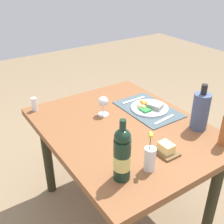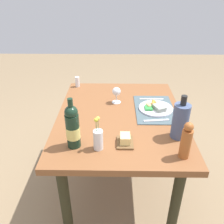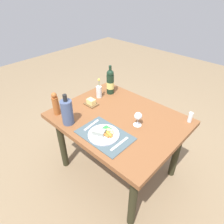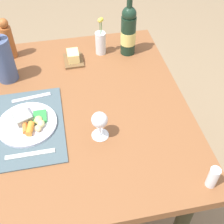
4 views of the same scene
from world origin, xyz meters
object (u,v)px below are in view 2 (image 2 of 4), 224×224
object	(u,v)px
butter_dish	(125,140)
fork	(156,120)
dining_table	(120,126)
wine_bottle	(73,127)
knife	(152,99)
pepper_mill	(186,141)
salt_shaker	(77,82)
dinner_plate	(155,108)
flower_vase	(98,139)
wine_glass	(116,92)
cooler_bottle	(180,121)

from	to	relation	value
butter_dish	fork	bearing A→B (deg)	-41.71
dining_table	wine_bottle	size ratio (longest dim) A/B	3.66
knife	wine_bottle	size ratio (longest dim) A/B	0.62
pepper_mill	salt_shaker	size ratio (longest dim) A/B	2.41
pepper_mill	knife	bearing A→B (deg)	7.26
fork	knife	xyz separation A→B (m)	(0.33, -0.01, 0.00)
dining_table	dinner_plate	size ratio (longest dim) A/B	4.52
dinner_plate	pepper_mill	xyz separation A→B (m)	(-0.53, -0.08, 0.09)
dining_table	flower_vase	size ratio (longest dim) A/B	5.41
knife	butter_dish	xyz separation A→B (m)	(-0.58, 0.24, 0.02)
butter_dish	salt_shaker	distance (m)	0.94
dinner_plate	wine_bottle	size ratio (longest dim) A/B	0.81
wine_glass	pepper_mill	bearing A→B (deg)	-149.94
wine_glass	cooler_bottle	size ratio (longest dim) A/B	0.45
dining_table	knife	distance (m)	0.37
cooler_bottle	salt_shaker	xyz separation A→B (m)	(0.77, 0.75, -0.07)
flower_vase	butter_dish	size ratio (longest dim) A/B	1.64
dinner_plate	cooler_bottle	distance (m)	0.37
dinner_plate	pepper_mill	size ratio (longest dim) A/B	1.13
fork	cooler_bottle	world-z (taller)	cooler_bottle
dinner_plate	pepper_mill	world-z (taller)	pepper_mill
fork	salt_shaker	distance (m)	0.87
fork	flower_vase	size ratio (longest dim) A/B	0.84
pepper_mill	flower_vase	world-z (taller)	pepper_mill
cooler_bottle	fork	bearing A→B (deg)	32.01
flower_vase	pepper_mill	bearing A→B (deg)	-97.60
pepper_mill	flower_vase	distance (m)	0.49
flower_vase	salt_shaker	size ratio (longest dim) A/B	2.28
fork	butter_dish	distance (m)	0.34
knife	wine_glass	size ratio (longest dim) A/B	1.50
fork	wine_glass	size ratio (longest dim) A/B	1.38
salt_shaker	cooler_bottle	bearing A→B (deg)	-135.83
salt_shaker	fork	bearing A→B (deg)	-132.92
wine_bottle	salt_shaker	size ratio (longest dim) A/B	3.37
dining_table	wine_bottle	xyz separation A→B (m)	(-0.37, 0.28, 0.23)
dining_table	pepper_mill	size ratio (longest dim) A/B	5.12
dinner_plate	butter_dish	bearing A→B (deg)	149.97
fork	knife	size ratio (longest dim) A/B	0.92
knife	pepper_mill	bearing A→B (deg)	-172.98
butter_dish	cooler_bottle	bearing A→B (deg)	-77.05
butter_dish	salt_shaker	bearing A→B (deg)	25.76
dining_table	wine_glass	world-z (taller)	wine_glass
knife	wine_bottle	xyz separation A→B (m)	(-0.61, 0.54, 0.12)
dining_table	fork	xyz separation A→B (m)	(-0.09, -0.25, 0.11)
flower_vase	salt_shaker	bearing A→B (deg)	15.58
fork	wine_glass	bearing A→B (deg)	37.81
cooler_bottle	flower_vase	distance (m)	0.51
dining_table	wine_bottle	world-z (taller)	wine_bottle
knife	pepper_mill	distance (m)	0.71
dining_table	fork	world-z (taller)	fork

